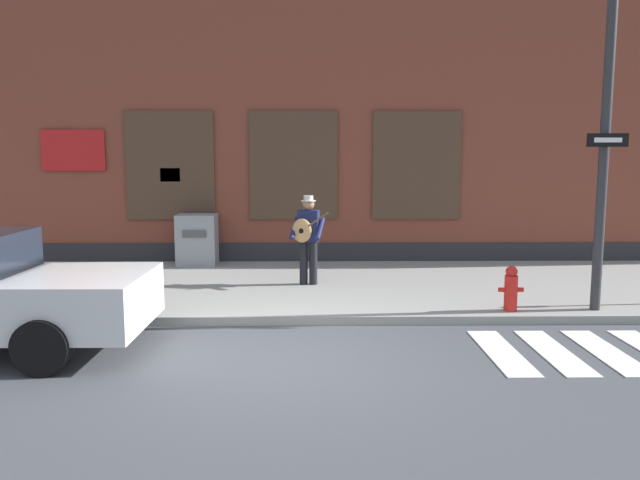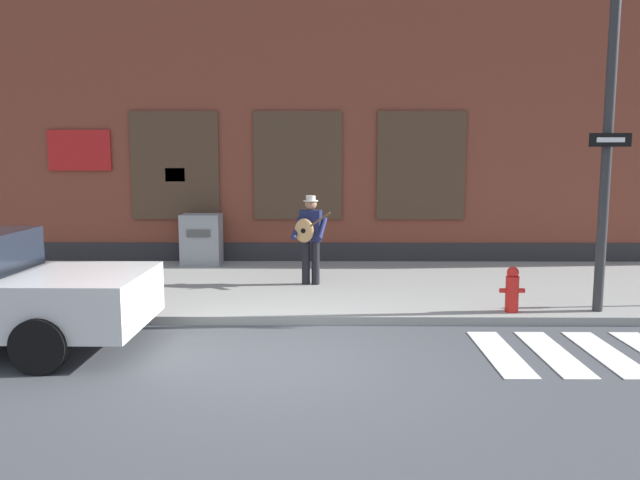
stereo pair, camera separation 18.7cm
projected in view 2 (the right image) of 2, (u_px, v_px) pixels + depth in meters
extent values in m
plane|color=#424449|center=(275.00, 361.00, 7.63)|extent=(160.00, 160.00, 0.00)
cube|color=gray|center=(293.00, 286.00, 11.72)|extent=(28.00, 5.02, 0.13)
cube|color=brown|center=(301.00, 124.00, 15.76)|extent=(28.00, 4.00, 6.60)
cube|color=#28282B|center=(298.00, 255.00, 14.16)|extent=(28.00, 0.04, 0.55)
cube|color=#473323|center=(175.00, 166.00, 13.91)|extent=(1.97, 0.06, 2.40)
cube|color=black|center=(175.00, 166.00, 13.90)|extent=(1.85, 0.03, 2.28)
cube|color=#473323|center=(298.00, 166.00, 13.88)|extent=(1.97, 0.06, 2.40)
cube|color=black|center=(298.00, 166.00, 13.87)|extent=(1.85, 0.03, 2.28)
cube|color=#473323|center=(421.00, 166.00, 13.86)|extent=(1.97, 0.06, 2.40)
cube|color=black|center=(421.00, 166.00, 13.85)|extent=(1.85, 0.03, 2.28)
cube|color=red|center=(79.00, 150.00, 13.87)|extent=(1.40, 0.04, 0.90)
cube|color=yellow|center=(175.00, 175.00, 13.91)|extent=(0.44, 0.02, 0.30)
cube|color=silver|center=(500.00, 353.00, 7.93)|extent=(0.42, 1.90, 0.01)
cube|color=silver|center=(553.00, 353.00, 7.92)|extent=(0.42, 1.90, 0.01)
cube|color=silver|center=(605.00, 353.00, 7.92)|extent=(0.42, 1.90, 0.01)
cube|color=silver|center=(154.00, 285.00, 8.55)|extent=(0.06, 0.24, 0.12)
cube|color=silver|center=(127.00, 305.00, 7.42)|extent=(0.06, 0.24, 0.12)
cylinder|color=black|center=(97.00, 309.00, 8.92)|extent=(0.66, 0.24, 0.66)
cylinder|color=black|center=(40.00, 345.00, 7.18)|extent=(0.66, 0.24, 0.66)
cylinder|color=black|center=(316.00, 263.00, 11.55)|extent=(0.15, 0.15, 0.81)
cylinder|color=black|center=(306.00, 263.00, 11.57)|extent=(0.15, 0.15, 0.81)
cube|color=#191E47|center=(311.00, 226.00, 11.47)|extent=(0.42, 0.30, 0.58)
sphere|color=#9E7051|center=(311.00, 204.00, 11.42)|extent=(0.22, 0.22, 0.22)
cylinder|color=beige|center=(311.00, 201.00, 11.41)|extent=(0.28, 0.28, 0.02)
cylinder|color=beige|center=(311.00, 198.00, 11.41)|extent=(0.18, 0.18, 0.09)
cylinder|color=#191E47|center=(322.00, 229.00, 11.33)|extent=(0.20, 0.52, 0.39)
cylinder|color=#191E47|center=(297.00, 228.00, 11.44)|extent=(0.20, 0.52, 0.39)
ellipsoid|color=tan|center=(304.00, 230.00, 11.33)|extent=(0.38, 0.20, 0.44)
cylinder|color=black|center=(303.00, 231.00, 11.27)|extent=(0.09, 0.03, 0.09)
cylinder|color=brown|center=(318.00, 221.00, 11.23)|extent=(0.47, 0.14, 0.34)
cylinder|color=#2D2D30|center=(607.00, 141.00, 9.25)|extent=(0.15, 0.15, 5.16)
cube|color=black|center=(610.00, 140.00, 9.14)|extent=(0.60, 0.07, 0.20)
cube|color=white|center=(611.00, 140.00, 9.12)|extent=(0.40, 0.04, 0.07)
cube|color=gray|center=(202.00, 239.00, 13.70)|extent=(0.85, 0.63, 1.11)
cube|color=#4C4C4C|center=(198.00, 234.00, 13.35)|extent=(0.51, 0.02, 0.16)
cylinder|color=red|center=(512.00, 294.00, 9.51)|extent=(0.20, 0.20, 0.55)
sphere|color=red|center=(513.00, 272.00, 9.46)|extent=(0.18, 0.18, 0.18)
cylinder|color=red|center=(503.00, 291.00, 9.50)|extent=(0.10, 0.07, 0.07)
cylinder|color=red|center=(521.00, 291.00, 9.50)|extent=(0.10, 0.07, 0.07)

